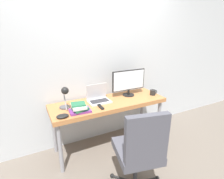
# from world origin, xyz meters

# --- Properties ---
(ground_plane) EXTENTS (12.00, 12.00, 0.00)m
(ground_plane) POSITION_xyz_m (0.00, 0.00, 0.00)
(ground_plane) COLOR #70665B
(wall_back) EXTENTS (8.00, 0.05, 2.60)m
(wall_back) POSITION_xyz_m (0.00, 0.63, 1.30)
(wall_back) COLOR silver
(wall_back) RESTS_ON ground_plane
(desk) EXTENTS (1.65, 0.56, 0.74)m
(desk) POSITION_xyz_m (0.00, 0.28, 0.67)
(desk) COLOR #B77542
(desk) RESTS_ON ground_plane
(laptop) EXTENTS (0.31, 0.23, 0.25)m
(laptop) POSITION_xyz_m (-0.14, 0.34, 0.79)
(laptop) COLOR silver
(laptop) RESTS_ON desk
(monitor) EXTENTS (0.55, 0.18, 0.40)m
(monitor) POSITION_xyz_m (0.38, 0.36, 0.97)
(monitor) COLOR black
(monitor) RESTS_ON desk
(desk_lamp) EXTENTS (0.13, 0.23, 0.32)m
(desk_lamp) POSITION_xyz_m (-0.62, 0.26, 0.94)
(desk_lamp) COLOR #4C4C51
(desk_lamp) RESTS_ON desk
(office_chair) EXTENTS (0.59, 0.60, 1.00)m
(office_chair) POSITION_xyz_m (-0.08, -0.61, 0.56)
(office_chair) COLOR black
(office_chair) RESTS_ON ground_plane
(book_stack) EXTENTS (0.27, 0.20, 0.11)m
(book_stack) POSITION_xyz_m (-0.48, 0.13, 0.79)
(book_stack) COLOR #753384
(book_stack) RESTS_ON desk
(tv_remote) EXTENTS (0.04, 0.16, 0.02)m
(tv_remote) POSITION_xyz_m (-0.19, 0.13, 0.75)
(tv_remote) COLOR black
(tv_remote) RESTS_ON desk
(mug) EXTENTS (0.13, 0.09, 0.08)m
(mug) POSITION_xyz_m (0.73, 0.20, 0.78)
(mug) COLOR black
(mug) RESTS_ON desk
(game_controller) EXTENTS (0.14, 0.10, 0.04)m
(game_controller) POSITION_xyz_m (-0.70, 0.08, 0.76)
(game_controller) COLOR black
(game_controller) RESTS_ON desk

